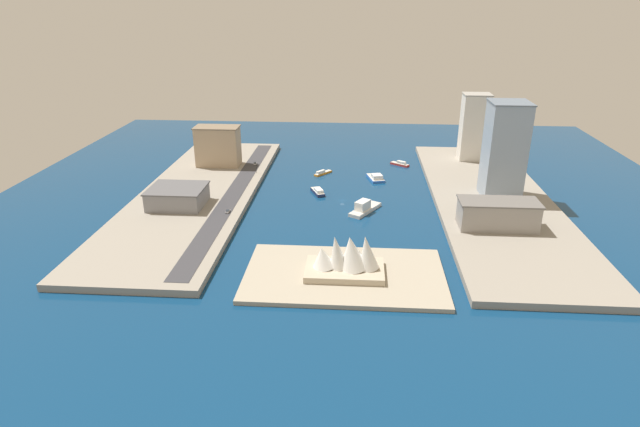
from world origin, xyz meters
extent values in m
plane|color=navy|center=(0.00, 0.00, 0.00)|extent=(440.00, 440.00, 0.00)
cube|color=gray|center=(-91.19, 0.00, 1.75)|extent=(70.00, 240.00, 3.49)
cube|color=gray|center=(91.19, 0.00, 1.75)|extent=(70.00, 240.00, 3.49)
cube|color=#A89E89|center=(-4.18, 97.34, 1.00)|extent=(89.34, 54.26, 2.00)
cube|color=#38383D|center=(67.50, 0.00, 3.57)|extent=(11.02, 228.00, 0.15)
cube|color=orange|center=(15.42, -52.16, 0.67)|extent=(12.38, 14.47, 1.33)
cone|color=orange|center=(10.30, -58.66, 0.67)|extent=(1.69, 1.69, 1.20)
cube|color=white|center=(17.03, -50.11, 2.24)|extent=(6.22, 7.11, 1.82)
cube|color=beige|center=(15.42, -52.16, 1.38)|extent=(11.89, 13.89, 0.10)
cube|color=#1E284C|center=(16.22, -11.63, 0.97)|extent=(10.56, 16.34, 1.94)
cone|color=#1E284C|center=(19.42, -19.33, 0.97)|extent=(2.28, 2.28, 1.74)
cube|color=white|center=(15.52, -9.95, 2.90)|extent=(6.91, 9.01, 1.93)
cube|color=beige|center=(16.22, -11.63, 1.99)|extent=(10.13, 15.69, 0.10)
cube|color=red|center=(-40.45, -77.62, 0.76)|extent=(14.08, 11.95, 1.51)
cone|color=red|center=(-34.29, -82.21, 0.76)|extent=(1.91, 1.91, 1.36)
cube|color=white|center=(-41.54, -76.80, 2.49)|extent=(6.95, 6.15, 1.95)
cube|color=beige|center=(-40.45, -77.62, 1.56)|extent=(13.52, 11.48, 0.10)
cube|color=blue|center=(-21.52, -43.26, 0.79)|extent=(12.95, 19.73, 1.59)
cone|color=blue|center=(-19.10, -52.44, 0.79)|extent=(1.74, 1.74, 1.43)
cube|color=white|center=(-22.33, -40.15, 2.99)|extent=(8.13, 8.63, 2.81)
cube|color=beige|center=(-21.52, -43.26, 1.64)|extent=(12.43, 18.94, 0.10)
cube|color=silver|center=(-14.01, 16.96, 1.04)|extent=(19.70, 26.24, 2.07)
cone|color=silver|center=(-20.92, 5.27, 1.04)|extent=(2.55, 2.55, 1.86)
cube|color=white|center=(-12.43, 19.63, 4.78)|extent=(9.73, 11.12, 5.42)
cube|color=beige|center=(-14.01, 16.96, 2.12)|extent=(18.92, 25.19, 0.10)
cube|color=#8C9EB2|center=(-95.84, -6.04, 31.91)|extent=(22.03, 22.96, 56.83)
cube|color=slate|center=(-95.84, -6.04, 60.72)|extent=(22.91, 23.88, 0.80)
cube|color=tan|center=(91.51, -57.49, 17.26)|extent=(30.33, 16.46, 27.54)
cube|color=#7C6B55|center=(91.51, -57.49, 31.43)|extent=(31.54, 17.12, 0.80)
cube|color=silver|center=(-93.99, -86.54, 27.49)|extent=(19.16, 15.78, 48.00)
cube|color=#9D9992|center=(-93.99, -86.54, 51.89)|extent=(19.93, 16.41, 0.80)
cube|color=gray|center=(95.47, 23.98, 8.61)|extent=(30.79, 27.11, 10.24)
cube|color=#59595C|center=(95.47, 23.98, 14.13)|extent=(32.02, 28.20, 0.80)
cube|color=gray|center=(-83.14, 43.34, 10.54)|extent=(39.93, 17.63, 14.09)
cube|color=slate|center=(-83.14, 43.34, 17.98)|extent=(41.53, 18.33, 0.80)
cylinder|color=black|center=(64.66, 31.90, 3.96)|extent=(0.27, 0.65, 0.64)
cylinder|color=black|center=(63.01, 31.96, 3.96)|extent=(0.27, 0.65, 0.64)
cylinder|color=black|center=(64.77, 34.92, 3.96)|extent=(0.27, 0.65, 0.64)
cylinder|color=black|center=(63.11, 34.98, 3.96)|extent=(0.27, 0.65, 0.64)
cube|color=#B7B7BC|center=(63.89, 33.44, 4.25)|extent=(2.00, 4.38, 0.78)
cube|color=#262D38|center=(63.90, 33.66, 4.95)|extent=(1.72, 2.47, 0.63)
cylinder|color=black|center=(66.48, -61.93, 3.96)|extent=(0.26, 0.65, 0.64)
cylinder|color=black|center=(64.84, -61.90, 3.96)|extent=(0.26, 0.65, 0.64)
cylinder|color=black|center=(66.55, -58.90, 3.96)|extent=(0.26, 0.65, 0.64)
cylinder|color=black|center=(64.90, -58.87, 3.96)|extent=(0.26, 0.65, 0.64)
cube|color=white|center=(65.69, -60.40, 4.24)|extent=(1.94, 4.37, 0.76)
cube|color=#262D38|center=(65.70, -60.18, 4.91)|extent=(1.68, 2.46, 0.58)
cylinder|color=black|center=(60.88, -39.96, 6.24)|extent=(0.18, 0.18, 5.50)
cube|color=black|center=(60.88, -39.96, 9.49)|extent=(0.36, 0.36, 1.00)
sphere|color=red|center=(60.88, -39.96, 9.84)|extent=(0.24, 0.24, 0.24)
sphere|color=yellow|center=(60.88, -39.96, 9.49)|extent=(0.24, 0.24, 0.24)
sphere|color=green|center=(60.88, -39.96, 9.14)|extent=(0.24, 0.24, 0.24)
cube|color=#BCAD93|center=(-4.18, 97.34, 3.50)|extent=(35.11, 22.25, 3.00)
cone|color=white|center=(-13.88, 97.34, 12.75)|extent=(11.11, 9.06, 16.61)
cone|color=white|center=(-7.19, 97.34, 12.44)|extent=(15.04, 13.03, 16.60)
cone|color=white|center=(-0.64, 97.34, 12.45)|extent=(10.73, 8.62, 16.01)
cone|color=white|center=(5.69, 97.34, 9.59)|extent=(11.92, 10.69, 10.65)
cylinder|color=brown|center=(-96.01, -18.87, 5.66)|extent=(0.50, 0.50, 4.34)
sphere|color=#2D7233|center=(-96.01, -18.87, 9.52)|extent=(4.24, 4.24, 4.24)
cylinder|color=brown|center=(-97.05, -9.06, 4.96)|extent=(0.50, 0.50, 2.94)
sphere|color=#2D7233|center=(-97.05, -9.06, 8.61)|extent=(5.46, 5.46, 5.46)
cylinder|color=brown|center=(-94.70, 0.70, 5.19)|extent=(0.50, 0.50, 3.39)
sphere|color=#2D7233|center=(-94.70, 0.70, 9.41)|extent=(6.30, 6.30, 6.30)
camera|label=1|loc=(-8.36, 308.92, 116.80)|focal=29.94mm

